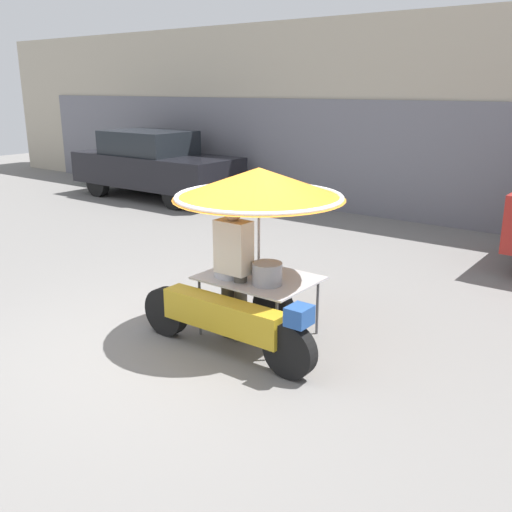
{
  "coord_description": "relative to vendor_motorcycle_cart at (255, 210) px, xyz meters",
  "views": [
    {
      "loc": [
        3.98,
        -3.89,
        2.66
      ],
      "look_at": [
        0.49,
        0.77,
        0.92
      ],
      "focal_mm": 40.0,
      "sensor_mm": 36.0,
      "label": 1
    }
  ],
  "objects": [
    {
      "name": "parked_car",
      "position": [
        -6.91,
        5.08,
        -0.6
      ],
      "size": [
        4.36,
        1.7,
        1.63
      ],
      "color": "black",
      "rests_on": "ground"
    },
    {
      "name": "shopfront_building",
      "position": [
        -0.5,
        7.41,
        0.58
      ],
      "size": [
        28.0,
        2.06,
        4.05
      ],
      "color": "#B2A893",
      "rests_on": "ground"
    },
    {
      "name": "vendor_motorcycle_cart",
      "position": [
        0.0,
        0.0,
        0.0
      ],
      "size": [
        2.18,
        1.81,
        1.86
      ],
      "color": "black",
      "rests_on": "ground"
    },
    {
      "name": "ground_plane",
      "position": [
        -0.5,
        -0.74,
        -1.43
      ],
      "size": [
        36.0,
        36.0,
        0.0
      ],
      "primitive_type": "plane",
      "color": "slate"
    },
    {
      "name": "vendor_person",
      "position": [
        -0.16,
        -0.16,
        -0.58
      ],
      "size": [
        0.38,
        0.22,
        1.53
      ],
      "color": "#4C473D",
      "rests_on": "ground"
    },
    {
      "name": "potted_plant",
      "position": [
        -9.95,
        5.66,
        -0.94
      ],
      "size": [
        0.71,
        0.71,
        0.88
      ],
      "color": "#2D2D33",
      "rests_on": "ground"
    }
  ]
}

